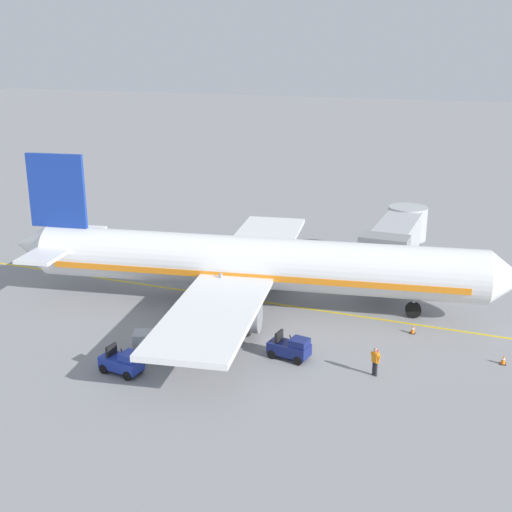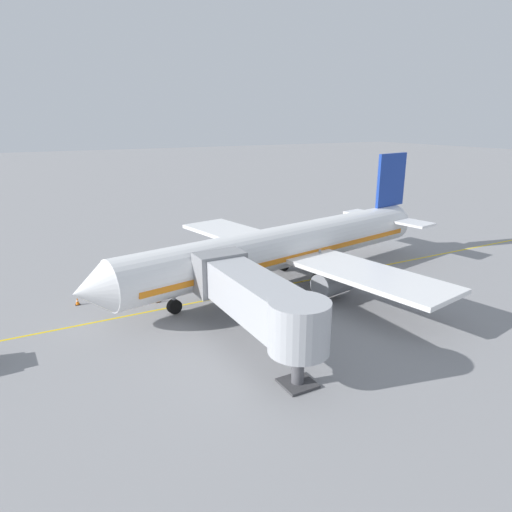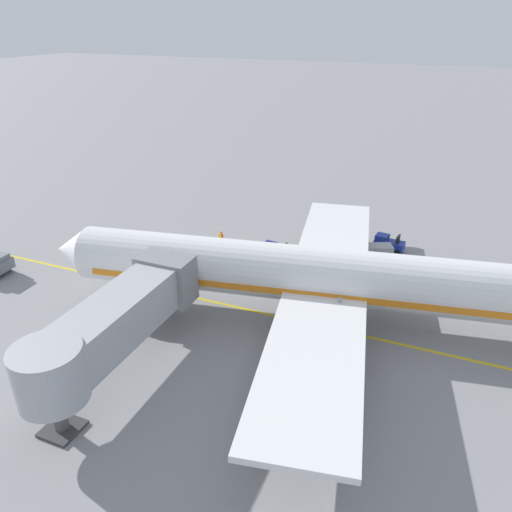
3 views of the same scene
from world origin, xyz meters
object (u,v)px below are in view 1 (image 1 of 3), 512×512
object	(u,v)px
safety_cone_nose_left	(503,360)
ground_crew_wing_walker	(375,360)
parked_airliner	(252,264)
jet_bridge	(397,238)
baggage_tug_lead	(123,362)
baggage_cart_front	(198,344)
baggage_cart_second_in_train	(151,342)
baggage_tug_trailing	(290,348)
safety_cone_nose_right	(413,329)

from	to	relation	value
safety_cone_nose_left	ground_crew_wing_walker	bearing A→B (deg)	-58.01
parked_airliner	safety_cone_nose_left	bearing A→B (deg)	79.72
jet_bridge	baggage_tug_lead	size ratio (longest dim) A/B	4.87
parked_airliner	baggage_cart_front	distance (m)	9.48
jet_bridge	baggage_cart_front	xyz separation A→B (m)	(18.97, -8.31, -2.50)
baggage_cart_second_in_train	ground_crew_wing_walker	distance (m)	13.43
jet_bridge	ground_crew_wing_walker	xyz separation A→B (m)	(17.16, 2.08, -2.50)
baggage_cart_front	ground_crew_wing_walker	world-z (taller)	ground_crew_wing_walker
jet_bridge	safety_cone_nose_left	bearing A→B (deg)	34.52
ground_crew_wing_walker	baggage_tug_trailing	bearing A→B (deg)	-92.45
ground_crew_wing_walker	safety_cone_nose_right	size ratio (longest dim) A/B	2.86
jet_bridge	baggage_tug_lead	bearing A→B (deg)	-27.23
baggage_cart_front	safety_cone_nose_right	size ratio (longest dim) A/B	4.96
ground_crew_wing_walker	safety_cone_nose_left	size ratio (longest dim) A/B	2.86
safety_cone_nose_right	baggage_cart_second_in_train	bearing A→B (deg)	-56.82
baggage_tug_lead	safety_cone_nose_right	size ratio (longest dim) A/B	4.44
baggage_cart_front	baggage_tug_trailing	bearing A→B (deg)	111.35
parked_airliner	baggage_cart_front	world-z (taller)	parked_airliner
baggage_tug_trailing	safety_cone_nose_left	size ratio (longest dim) A/B	4.47
parked_airliner	baggage_cart_second_in_train	xyz separation A→B (m)	(10.01, -2.54, -2.24)
ground_crew_wing_walker	safety_cone_nose_left	world-z (taller)	ground_crew_wing_walker
baggage_tug_lead	baggage_cart_front	size ratio (longest dim) A/B	0.90
jet_bridge	safety_cone_nose_right	size ratio (longest dim) A/B	21.66
jet_bridge	safety_cone_nose_left	world-z (taller)	jet_bridge
baggage_cart_front	baggage_cart_second_in_train	bearing A→B (deg)	-74.09
baggage_tug_trailing	safety_cone_nose_left	distance (m)	12.67
baggage_tug_lead	baggage_cart_second_in_train	world-z (taller)	baggage_tug_lead
parked_airliner	safety_cone_nose_left	world-z (taller)	parked_airliner
parked_airliner	jet_bridge	xyz separation A→B (m)	(-9.76, 8.55, 0.27)
baggage_tug_lead	safety_cone_nose_right	distance (m)	18.88
baggage_cart_second_in_train	safety_cone_nose_right	xyz separation A→B (m)	(-9.33, 14.26, -0.66)
baggage_tug_lead	baggage_tug_trailing	distance (m)	9.95
baggage_tug_lead	baggage_cart_second_in_train	xyz separation A→B (m)	(-2.57, 0.39, 0.24)
baggage_cart_front	safety_cone_nose_right	bearing A→B (deg)	126.64
jet_bridge	ground_crew_wing_walker	world-z (taller)	jet_bridge
ground_crew_wing_walker	safety_cone_nose_left	bearing A→B (deg)	121.99
safety_cone_nose_right	baggage_tug_trailing	bearing A→B (deg)	-44.03
baggage_tug_lead	safety_cone_nose_left	bearing A→B (deg)	114.79
parked_airliner	jet_bridge	size ratio (longest dim) A/B	2.91
baggage_tug_lead	baggage_tug_trailing	world-z (taller)	same
parked_airliner	ground_crew_wing_walker	xyz separation A→B (m)	(7.41, 10.64, -2.23)
parked_airliner	jet_bridge	bearing A→B (deg)	138.76
baggage_tug_trailing	baggage_cart_front	distance (m)	5.57
safety_cone_nose_right	baggage_cart_front	bearing A→B (deg)	-53.36
jet_bridge	baggage_tug_trailing	distance (m)	17.44
baggage_cart_front	safety_cone_nose_right	xyz separation A→B (m)	(-8.53, 11.47, -0.66)
jet_bridge	baggage_cart_second_in_train	world-z (taller)	jet_bridge
baggage_tug_trailing	baggage_cart_front	bearing A→B (deg)	-68.65
safety_cone_nose_left	baggage_tug_trailing	bearing A→B (deg)	-71.47
ground_crew_wing_walker	safety_cone_nose_right	world-z (taller)	ground_crew_wing_walker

